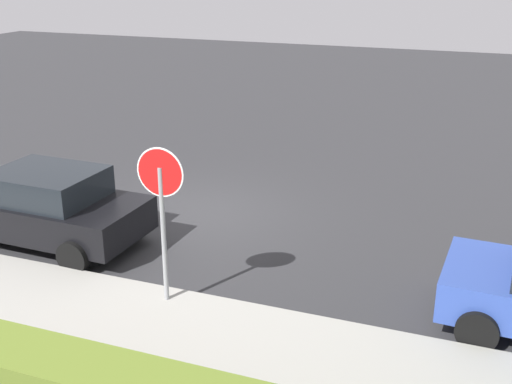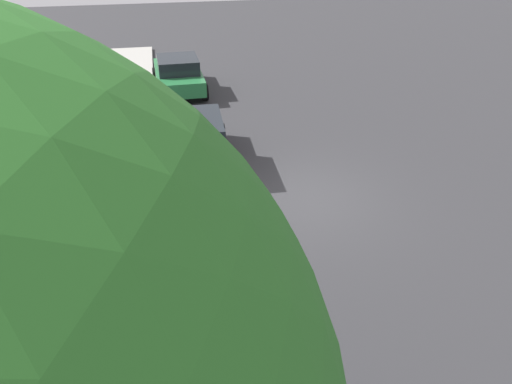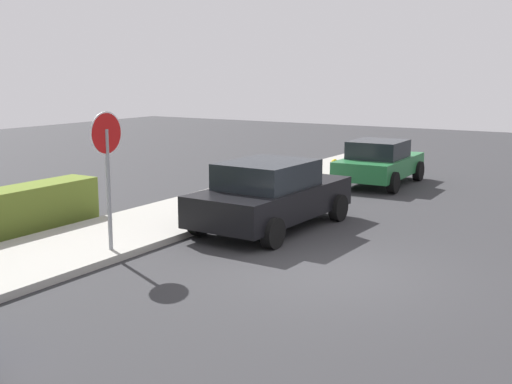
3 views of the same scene
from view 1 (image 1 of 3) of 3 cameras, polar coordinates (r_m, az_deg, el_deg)
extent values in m
plane|color=#2D2D30|center=(14.83, -5.32, -1.84)|extent=(60.00, 60.00, 0.00)
cube|color=#9E9B93|center=(11.05, -16.66, -10.42)|extent=(32.00, 2.66, 0.14)
cylinder|color=gray|center=(10.52, -8.20, -4.22)|extent=(0.08, 0.08, 2.46)
cylinder|color=white|center=(10.11, -8.52, 1.75)|extent=(0.81, 0.03, 0.81)
cylinder|color=red|center=(10.11, -8.52, 1.75)|extent=(0.76, 0.03, 0.76)
cube|color=black|center=(13.80, -18.50, -1.70)|extent=(4.38, 2.02, 0.68)
cube|color=black|center=(13.46, -18.12, 0.64)|extent=(2.13, 1.73, 0.57)
cylinder|color=black|center=(13.76, -11.14, -2.51)|extent=(0.65, 0.24, 0.64)
cylinder|color=black|center=(12.38, -15.91, -5.59)|extent=(0.65, 0.24, 0.64)
cylinder|color=black|center=(15.50, -20.30, -0.80)|extent=(0.65, 0.24, 0.64)
cylinder|color=black|center=(10.28, 19.05, -11.56)|extent=(0.65, 0.25, 0.64)
cylinder|color=black|center=(11.95, 19.92, -7.02)|extent=(0.65, 0.25, 0.64)
camera|label=2|loc=(10.32, 50.91, 19.37)|focal=35.00mm
camera|label=3|loc=(17.57, 34.03, 10.14)|focal=45.00mm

